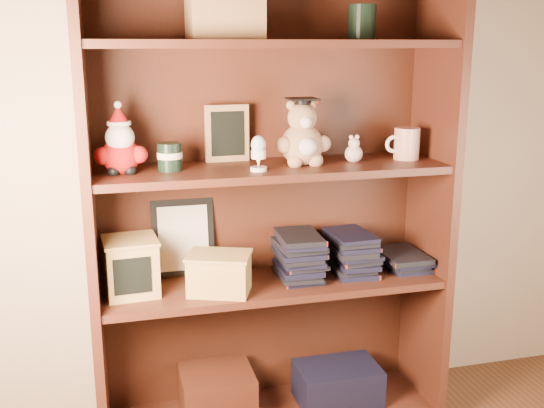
# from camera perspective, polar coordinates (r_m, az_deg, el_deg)

# --- Properties ---
(bookcase) EXTENTS (1.20, 0.35, 1.60)m
(bookcase) POSITION_cam_1_polar(r_m,az_deg,el_deg) (2.17, -0.40, -0.74)
(bookcase) COLOR #462014
(bookcase) RESTS_ON ground
(shelf_lower) EXTENTS (1.14, 0.33, 0.02)m
(shelf_lower) POSITION_cam_1_polar(r_m,az_deg,el_deg) (2.20, -0.00, -7.15)
(shelf_lower) COLOR #462014
(shelf_lower) RESTS_ON ground
(shelf_upper) EXTENTS (1.14, 0.33, 0.02)m
(shelf_upper) POSITION_cam_1_polar(r_m,az_deg,el_deg) (2.09, -0.00, 3.12)
(shelf_upper) COLOR #462014
(shelf_upper) RESTS_ON ground
(santa_plush) EXTENTS (0.16, 0.12, 0.23)m
(santa_plush) POSITION_cam_1_polar(r_m,az_deg,el_deg) (2.00, -13.44, 5.03)
(santa_plush) COLOR #A50F0F
(santa_plush) RESTS_ON shelf_upper
(teachers_tin) EXTENTS (0.08, 0.08, 0.09)m
(teachers_tin) POSITION_cam_1_polar(r_m,az_deg,el_deg) (2.02, -9.14, 4.23)
(teachers_tin) COLOR black
(teachers_tin) RESTS_ON shelf_upper
(chalkboard_plaque) EXTENTS (0.15, 0.08, 0.19)m
(chalkboard_plaque) POSITION_cam_1_polar(r_m,az_deg,el_deg) (2.16, -4.06, 6.26)
(chalkboard_plaque) COLOR #9E7547
(chalkboard_plaque) RESTS_ON shelf_upper
(egg_cup) EXTENTS (0.05, 0.05, 0.11)m
(egg_cup) POSITION_cam_1_polar(r_m,az_deg,el_deg) (1.99, -1.22, 4.69)
(egg_cup) COLOR white
(egg_cup) RESTS_ON shelf_upper
(grad_teddy_bear) EXTENTS (0.19, 0.16, 0.23)m
(grad_teddy_bear) POSITION_cam_1_polar(r_m,az_deg,el_deg) (2.09, 2.76, 5.85)
(grad_teddy_bear) COLOR tan
(grad_teddy_bear) RESTS_ON shelf_upper
(pink_figurine) EXTENTS (0.06, 0.06, 0.09)m
(pink_figurine) POSITION_cam_1_polar(r_m,az_deg,el_deg) (2.17, 7.34, 4.71)
(pink_figurine) COLOR beige
(pink_figurine) RESTS_ON shelf_upper
(teacher_mug) EXTENTS (0.12, 0.09, 0.11)m
(teacher_mug) POSITION_cam_1_polar(r_m,az_deg,el_deg) (2.24, 11.92, 5.32)
(teacher_mug) COLOR silver
(teacher_mug) RESTS_ON shelf_upper
(certificate_frame) EXTENTS (0.21, 0.06, 0.27)m
(certificate_frame) POSITION_cam_1_polar(r_m,az_deg,el_deg) (2.23, -7.97, -2.99)
(certificate_frame) COLOR black
(certificate_frame) RESTS_ON shelf_lower
(treats_box) EXTENTS (0.18, 0.18, 0.18)m
(treats_box) POSITION_cam_1_polar(r_m,az_deg,el_deg) (2.10, -12.51, -5.44)
(treats_box) COLOR tan
(treats_box) RESTS_ON shelf_lower
(pencils_box) EXTENTS (0.24, 0.21, 0.13)m
(pencils_box) POSITION_cam_1_polar(r_m,az_deg,el_deg) (2.08, -4.74, -6.19)
(pencils_box) COLOR tan
(pencils_box) RESTS_ON shelf_lower
(book_stack_left) EXTENTS (0.14, 0.20, 0.16)m
(book_stack_left) POSITION_cam_1_polar(r_m,az_deg,el_deg) (2.20, 2.49, -4.65)
(book_stack_left) COLOR black
(book_stack_left) RESTS_ON shelf_lower
(book_stack_mid) EXTENTS (0.14, 0.20, 0.14)m
(book_stack_mid) POSITION_cam_1_polar(r_m,az_deg,el_deg) (2.26, 7.22, -4.42)
(book_stack_mid) COLOR black
(book_stack_mid) RESTS_ON shelf_lower
(book_stack_right) EXTENTS (0.14, 0.20, 0.06)m
(book_stack_right) POSITION_cam_1_polar(r_m,az_deg,el_deg) (2.35, 11.64, -4.90)
(book_stack_right) COLOR black
(book_stack_right) RESTS_ON shelf_lower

